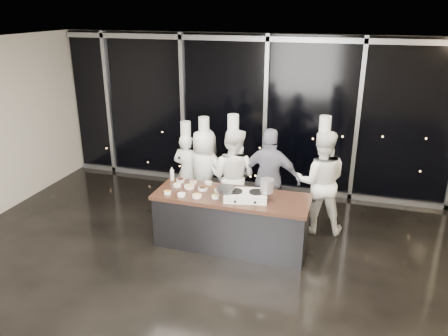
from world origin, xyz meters
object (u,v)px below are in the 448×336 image
at_px(frying_pan, 225,189).
at_px(chef_left, 205,172).
at_px(stove, 246,195).
at_px(stock_pot, 267,186).
at_px(chef_far_left, 187,171).
at_px(guest, 270,179).
at_px(demo_counter, 231,221).
at_px(chef_center, 233,176).
at_px(chef_right, 320,181).

distance_m(frying_pan, chef_left, 1.41).
relative_size(stove, frying_pan, 1.36).
distance_m(stove, frying_pan, 0.34).
relative_size(frying_pan, stock_pot, 2.54).
distance_m(chef_far_left, guest, 1.67).
distance_m(demo_counter, chef_far_left, 1.67).
height_order(stock_pot, chef_left, chef_left).
height_order(demo_counter, stove, stove).
bearing_deg(demo_counter, chef_center, 104.44).
bearing_deg(demo_counter, stove, -18.45).
xyz_separation_m(chef_left, chef_center, (0.60, -0.21, 0.06)).
bearing_deg(guest, chef_center, 2.59).
xyz_separation_m(stock_pot, chef_left, (-1.37, 1.04, -0.32)).
bearing_deg(chef_left, chef_far_left, 4.48).
bearing_deg(chef_far_left, chef_center, 168.07).
xyz_separation_m(stove, chef_center, (-0.46, 0.89, -0.07)).
bearing_deg(chef_far_left, frying_pan, 137.23).
xyz_separation_m(stock_pot, chef_center, (-0.77, 0.83, -0.25)).
distance_m(demo_counter, chef_center, 0.94).
relative_size(chef_center, chef_right, 0.98).
distance_m(frying_pan, chef_right, 1.76).
relative_size(demo_counter, stock_pot, 11.91).
distance_m(stove, chef_center, 1.00).
xyz_separation_m(chef_far_left, guest, (1.64, -0.28, 0.12)).
relative_size(chef_far_left, guest, 0.96).
bearing_deg(chef_far_left, stock_pot, 152.54).
height_order(stock_pot, chef_far_left, chef_far_left).
height_order(chef_far_left, chef_right, chef_right).
relative_size(chef_left, chef_right, 0.91).
bearing_deg(guest, demo_counter, 62.20).
bearing_deg(demo_counter, guest, 61.88).
xyz_separation_m(chef_far_left, chef_right, (2.48, -0.16, 0.14)).
xyz_separation_m(stove, chef_far_left, (-1.44, 1.20, -0.19)).
height_order(frying_pan, chef_left, chef_left).
xyz_separation_m(stock_pot, chef_right, (0.73, 0.98, -0.23)).
height_order(chef_left, chef_right, chef_right).
bearing_deg(chef_right, demo_counter, 27.83).
xyz_separation_m(guest, chef_right, (0.84, 0.13, 0.02)).
distance_m(demo_counter, chef_left, 1.35).
height_order(chef_center, chef_right, chef_right).
xyz_separation_m(stove, guest, (0.20, 0.92, -0.07)).
height_order(stock_pot, chef_center, chef_center).
height_order(chef_far_left, chef_center, chef_center).
bearing_deg(chef_right, chef_center, -3.02).
bearing_deg(frying_pan, demo_counter, 57.03).
relative_size(stove, chef_left, 0.38).
distance_m(chef_left, guest, 1.27).
distance_m(chef_far_left, chef_center, 1.04).
bearing_deg(chef_left, stove, 152.49).
bearing_deg(chef_right, chef_left, -10.45).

